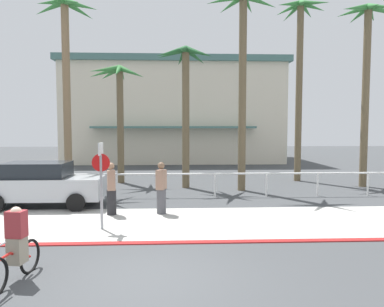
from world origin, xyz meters
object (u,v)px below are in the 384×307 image
(palm_tree_2, at_px, (66,51))
(palm_tree_5, at_px, (242,51))
(palm_tree_4, at_px, (185,82))
(cyclist_red_0, at_px, (16,247))
(pedestrian_0, at_px, (161,190))
(pedestrian_1, at_px, (111,191))
(palm_tree_7, at_px, (367,55))
(car_silver_1, at_px, (43,184))
(palm_tree_3, at_px, (118,93))
(stop_sign_bike_lane, at_px, (101,173))
(palm_tree_6, at_px, (300,51))

(palm_tree_2, bearing_deg, palm_tree_5, -5.04)
(palm_tree_4, xyz_separation_m, cyclist_red_0, (-3.58, -11.03, -4.49))
(pedestrian_0, height_order, pedestrian_1, pedestrian_0)
(palm_tree_7, bearing_deg, pedestrian_1, -154.63)
(cyclist_red_0, height_order, pedestrian_0, pedestrian_0)
(palm_tree_7, distance_m, cyclist_red_0, 17.68)
(palm_tree_4, xyz_separation_m, car_silver_1, (-5.49, -4.17, -4.32))
(palm_tree_5, distance_m, palm_tree_7, 6.42)
(palm_tree_3, bearing_deg, stop_sign_bike_lane, -84.62)
(cyclist_red_0, bearing_deg, pedestrian_1, 80.45)
(pedestrian_0, bearing_deg, palm_tree_4, 80.08)
(palm_tree_5, xyz_separation_m, pedestrian_1, (-5.31, -4.70, -5.68))
(stop_sign_bike_lane, relative_size, car_silver_1, 0.58)
(palm_tree_3, distance_m, pedestrian_1, 8.46)
(palm_tree_5, height_order, palm_tree_7, palm_tree_5)
(palm_tree_6, distance_m, cyclist_red_0, 17.66)
(stop_sign_bike_lane, xyz_separation_m, palm_tree_7, (11.64, 7.35, 4.89))
(stop_sign_bike_lane, distance_m, palm_tree_2, 9.27)
(palm_tree_4, bearing_deg, pedestrian_0, -99.92)
(car_silver_1, xyz_separation_m, cyclist_red_0, (1.91, -6.86, -0.18))
(palm_tree_5, relative_size, pedestrian_0, 5.09)
(car_silver_1, relative_size, pedestrian_1, 2.44)
(palm_tree_3, xyz_separation_m, pedestrian_1, (0.84, -7.42, -3.98))
(stop_sign_bike_lane, xyz_separation_m, car_silver_1, (-2.85, 3.26, -0.81))
(palm_tree_4, bearing_deg, palm_tree_7, -0.59)
(palm_tree_2, relative_size, palm_tree_7, 1.00)
(palm_tree_3, height_order, pedestrian_1, palm_tree_3)
(stop_sign_bike_lane, xyz_separation_m, pedestrian_1, (-0.03, 1.81, -0.83))
(palm_tree_6, bearing_deg, stop_sign_bike_lane, -133.46)
(palm_tree_4, bearing_deg, pedestrian_1, -115.40)
(palm_tree_6, bearing_deg, palm_tree_7, -39.09)
(palm_tree_2, bearing_deg, car_silver_1, -87.54)
(palm_tree_4, height_order, palm_tree_5, palm_tree_5)
(palm_tree_2, xyz_separation_m, palm_tree_4, (5.66, 0.20, -1.43))
(stop_sign_bike_lane, height_order, pedestrian_0, stop_sign_bike_lane)
(palm_tree_2, bearing_deg, palm_tree_6, 10.63)
(palm_tree_2, xyz_separation_m, car_silver_1, (0.17, -3.98, -5.75))
(palm_tree_3, distance_m, palm_tree_4, 3.96)
(palm_tree_7, height_order, pedestrian_1, palm_tree_7)
(stop_sign_bike_lane, distance_m, palm_tree_6, 14.18)
(palm_tree_2, height_order, pedestrian_0, palm_tree_2)
(pedestrian_1, bearing_deg, palm_tree_5, 41.49)
(stop_sign_bike_lane, xyz_separation_m, palm_tree_3, (-0.87, 9.23, 3.15))
(stop_sign_bike_lane, xyz_separation_m, palm_tree_2, (-3.02, 7.24, 4.94))
(palm_tree_7, bearing_deg, palm_tree_5, -172.49)
(palm_tree_7, bearing_deg, cyclist_red_0, -138.99)
(car_silver_1, bearing_deg, stop_sign_bike_lane, -48.91)
(stop_sign_bike_lane, relative_size, cyclist_red_0, 1.42)
(palm_tree_2, relative_size, palm_tree_6, 0.91)
(palm_tree_4, height_order, car_silver_1, palm_tree_4)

